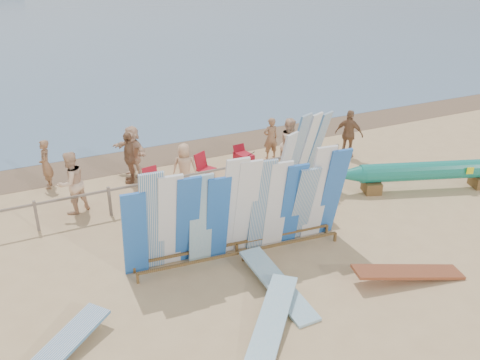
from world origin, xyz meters
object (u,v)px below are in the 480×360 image
vendor_table (314,208)px  beach_chair_left (153,185)px  beachgoer_5 (133,151)px  side_surfboard_rack (301,155)px  beach_chair_right (205,171)px  beachgoer_7 (271,138)px  main_surfboard_rack (240,212)px  beachgoer_1 (46,164)px  beachgoer_6 (185,167)px  beachgoer_8 (290,145)px  flat_board_c (407,280)px  stroller (244,164)px  outrigger_canoe (428,172)px  flat_board_b (272,328)px  beachgoer_2 (71,183)px  flat_board_a (277,290)px  beachgoer_4 (129,157)px  beachgoer_10 (349,134)px

vendor_table → beach_chair_left: vendor_table is taller
vendor_table → beachgoer_5: 6.64m
side_surfboard_rack → vendor_table: side_surfboard_rack is taller
beach_chair_right → beachgoer_7: bearing=-17.5°
main_surfboard_rack → beachgoer_1: size_ratio=3.52×
beachgoer_6 → beachgoer_8: (3.89, -0.07, 0.15)m
beach_chair_left → beachgoer_1: beachgoer_1 is taller
main_surfboard_rack → flat_board_c: 4.24m
stroller → beachgoer_5: 3.79m
side_surfboard_rack → beachgoer_1: side_surfboard_rack is taller
main_surfboard_rack → beach_chair_left: size_ratio=7.17×
beachgoer_1 → outrigger_canoe: bearing=72.4°
beach_chair_right → beachgoer_1: (-4.87, 1.56, 0.56)m
flat_board_b → beachgoer_1: bearing=151.1°
beachgoer_7 → beach_chair_left: bearing=14.4°
outrigger_canoe → beachgoer_6: beachgoer_6 is taller
beach_chair_right → beachgoer_6: size_ratio=0.54×
flat_board_c → side_surfboard_rack: bearing=11.0°
flat_board_b → beachgoer_2: size_ratio=1.44×
stroller → beach_chair_left: bearing=171.5°
flat_board_a → flat_board_c: bearing=-19.7°
beachgoer_6 → beachgoer_2: beachgoer_2 is taller
beachgoer_4 → beachgoer_7: 5.21m
main_surfboard_rack → flat_board_a: 2.07m
flat_board_a → beachgoer_7: 8.18m
main_surfboard_rack → flat_board_a: (0.12, -1.64, -1.26)m
beachgoer_1 → beachgoer_8: beachgoer_8 is taller
beach_chair_right → beachgoer_2: 4.52m
stroller → beachgoer_8: (1.65, -0.33, 0.53)m
beach_chair_right → beachgoer_10: 5.58m
beach_chair_left → beachgoer_8: bearing=-14.4°
beachgoer_7 → beachgoer_10: bearing=160.0°
flat_board_a → beachgoer_2: size_ratio=1.44×
beach_chair_left → beachgoer_7: size_ratio=0.51×
flat_board_a → stroller: 6.65m
flat_board_b → beachgoer_7: bearing=103.1°
beachgoer_4 → beachgoer_5: (0.25, 0.51, 0.01)m
vendor_table → beach_chair_right: vendor_table is taller
side_surfboard_rack → vendor_table: (-0.73, -1.88, -0.80)m
beach_chair_left → beachgoer_2: beachgoer_2 is taller
flat_board_c → beachgoer_6: (-2.86, 6.98, 0.78)m
beachgoer_4 → beachgoer_7: (5.21, -0.23, -0.08)m
side_surfboard_rack → beachgoer_1: (-7.18, 3.88, -0.41)m
side_surfboard_rack → flat_board_b: bearing=-151.8°
stroller → beachgoer_4: bearing=154.7°
side_surfboard_rack → beachgoer_8: bearing=44.7°
stroller → beachgoer_6: beachgoer_6 is taller
beachgoer_1 → beachgoer_5: beachgoer_5 is taller
beach_chair_left → beachgoer_8: size_ratio=0.42×
vendor_table → beach_chair_right: bearing=119.1°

